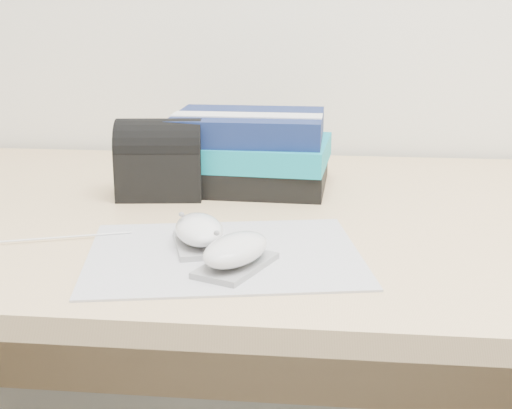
# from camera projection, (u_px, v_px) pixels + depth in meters

# --- Properties ---
(desk) EXTENTS (1.60, 0.80, 0.73)m
(desk) POSITION_uv_depth(u_px,v_px,m) (292.00, 334.00, 1.19)
(desk) COLOR tan
(desk) RESTS_ON ground
(mousepad) EXTENTS (0.38, 0.32, 0.00)m
(mousepad) POSITION_uv_depth(u_px,v_px,m) (224.00, 254.00, 0.88)
(mousepad) COLOR #93939B
(mousepad) RESTS_ON desk
(mouse_rear) EXTENTS (0.09, 0.12, 0.04)m
(mouse_rear) POSITION_uv_depth(u_px,v_px,m) (199.00, 232.00, 0.90)
(mouse_rear) COLOR #969698
(mouse_rear) RESTS_ON mousepad
(mouse_front) EXTENTS (0.10, 0.12, 0.05)m
(mouse_front) POSITION_uv_depth(u_px,v_px,m) (236.00, 252.00, 0.82)
(mouse_front) COLOR gray
(mouse_front) RESTS_ON mousepad
(usb_cable) EXTENTS (0.19, 0.07, 0.00)m
(usb_cable) POSITION_uv_depth(u_px,v_px,m) (52.00, 238.00, 0.93)
(usb_cable) COLOR white
(usb_cable) RESTS_ON mousepad
(book_stack) EXTENTS (0.26, 0.21, 0.12)m
(book_stack) POSITION_uv_depth(u_px,v_px,m) (251.00, 151.00, 1.19)
(book_stack) COLOR black
(book_stack) RESTS_ON desk
(pouch) EXTENTS (0.14, 0.11, 0.13)m
(pouch) POSITION_uv_depth(u_px,v_px,m) (160.00, 159.00, 1.13)
(pouch) COLOR black
(pouch) RESTS_ON desk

